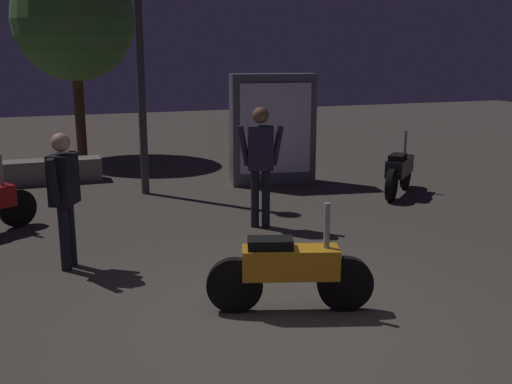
% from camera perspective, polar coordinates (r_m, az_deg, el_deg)
% --- Properties ---
extents(ground_plane, '(40.00, 40.00, 0.00)m').
position_cam_1_polar(ground_plane, '(5.92, 1.71, -12.35)').
color(ground_plane, '#4C443D').
extents(motorcycle_orange_foreground, '(1.61, 0.60, 1.11)m').
position_cam_1_polar(motorcycle_orange_foreground, '(6.05, 3.19, -7.25)').
color(motorcycle_orange_foreground, black).
rests_on(motorcycle_orange_foreground, ground_plane).
extents(motorcycle_black_parked_right, '(1.26, 1.23, 1.11)m').
position_cam_1_polar(motorcycle_black_parked_right, '(11.15, 13.28, 1.98)').
color(motorcycle_black_parked_right, black).
rests_on(motorcycle_black_parked_right, ground_plane).
extents(person_rider_beside, '(0.39, 0.63, 1.62)m').
position_cam_1_polar(person_rider_beside, '(7.41, -17.54, 0.24)').
color(person_rider_beside, black).
rests_on(person_rider_beside, ground_plane).
extents(person_bystander_far, '(0.67, 0.33, 1.76)m').
position_cam_1_polar(person_bystander_far, '(8.74, 0.42, 3.40)').
color(person_bystander_far, black).
rests_on(person_bystander_far, ground_plane).
extents(streetlamp_near, '(0.36, 0.36, 4.52)m').
position_cam_1_polar(streetlamp_near, '(10.91, -10.93, 14.93)').
color(streetlamp_near, '#38383D').
rests_on(streetlamp_near, ground_plane).
extents(tree_center_bg, '(2.78, 2.78, 4.59)m').
position_cam_1_polar(tree_center_bg, '(15.10, -16.71, 15.15)').
color(tree_center_bg, '#4C331E').
rests_on(tree_center_bg, ground_plane).
extents(kiosk_billboard, '(1.66, 0.77, 2.10)m').
position_cam_1_polar(kiosk_billboard, '(11.68, 1.57, 5.89)').
color(kiosk_billboard, '#595960').
rests_on(kiosk_billboard, ground_plane).
extents(planter_wall_low, '(3.58, 0.50, 0.45)m').
position_cam_1_polar(planter_wall_low, '(12.57, -22.46, 1.58)').
color(planter_wall_low, gray).
rests_on(planter_wall_low, ground_plane).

